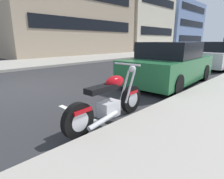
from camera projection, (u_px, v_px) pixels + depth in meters
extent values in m
plane|color=#28282B|center=(23.00, 89.00, 6.09)|extent=(260.00, 260.00, 0.00)
cube|color=gray|center=(120.00, 56.00, 18.78)|extent=(120.00, 5.00, 0.14)
cube|color=silver|center=(89.00, 118.00, 3.79)|extent=(0.12, 2.20, 0.01)
cylinder|color=black|center=(131.00, 99.00, 4.06)|extent=(0.61, 0.15, 0.60)
cylinder|color=silver|center=(131.00, 99.00, 4.06)|extent=(0.34, 0.14, 0.33)
cylinder|color=black|center=(78.00, 121.00, 2.96)|extent=(0.61, 0.15, 0.60)
cylinder|color=silver|center=(78.00, 121.00, 2.96)|extent=(0.34, 0.14, 0.33)
cube|color=silver|center=(109.00, 109.00, 3.51)|extent=(0.42, 0.29, 0.30)
cube|color=black|center=(102.00, 89.00, 3.27)|extent=(0.69, 0.27, 0.10)
ellipsoid|color=#B20C14|center=(115.00, 82.00, 3.52)|extent=(0.50, 0.27, 0.24)
cube|color=#B20C14|center=(80.00, 110.00, 2.95)|extent=(0.37, 0.21, 0.06)
cube|color=#B20C14|center=(131.00, 92.00, 4.00)|extent=(0.33, 0.18, 0.06)
cylinder|color=silver|center=(125.00, 86.00, 3.92)|extent=(0.34, 0.07, 0.65)
cylinder|color=silver|center=(130.00, 87.00, 3.83)|extent=(0.34, 0.07, 0.65)
cylinder|color=silver|center=(127.00, 64.00, 3.73)|extent=(0.08, 0.62, 0.04)
sphere|color=silver|center=(132.00, 69.00, 3.91)|extent=(0.15, 0.15, 0.15)
cylinder|color=silver|center=(104.00, 120.00, 3.23)|extent=(0.71, 0.14, 0.16)
cube|color=#236638|center=(169.00, 68.00, 6.80)|extent=(4.26, 2.11, 0.78)
cube|color=black|center=(170.00, 50.00, 6.56)|extent=(2.01, 1.83, 0.55)
cylinder|color=black|center=(164.00, 69.00, 8.41)|extent=(0.63, 0.26, 0.62)
cylinder|color=black|center=(204.00, 73.00, 7.33)|extent=(0.63, 0.26, 0.62)
cylinder|color=black|center=(128.00, 77.00, 6.40)|extent=(0.63, 0.26, 0.62)
cylinder|color=black|center=(177.00, 85.00, 5.32)|extent=(0.63, 0.26, 0.62)
cube|color=silver|center=(218.00, 58.00, 10.79)|extent=(4.54, 2.08, 0.79)
cube|color=black|center=(219.00, 47.00, 10.58)|extent=(2.37, 1.82, 0.53)
cylinder|color=black|center=(212.00, 60.00, 12.41)|extent=(0.63, 0.25, 0.62)
cylinder|color=black|center=(192.00, 63.00, 10.49)|extent=(0.63, 0.25, 0.62)
cylinder|color=black|center=(223.00, 48.00, 30.17)|extent=(0.27, 0.76, 0.76)
cube|color=black|center=(90.00, 25.00, 18.21)|extent=(12.00, 0.06, 1.10)
cube|color=beige|center=(131.00, 9.00, 29.70)|extent=(10.03, 10.18, 12.96)
cube|color=black|center=(158.00, 31.00, 27.18)|extent=(8.43, 0.06, 1.10)
cube|color=black|center=(160.00, 2.00, 26.15)|extent=(8.43, 0.06, 1.10)
cube|color=#6B84B2|center=(168.00, 27.00, 38.86)|extent=(12.61, 10.09, 8.79)
cube|color=black|center=(191.00, 39.00, 36.07)|extent=(10.59, 0.06, 1.10)
cube|color=black|center=(193.00, 24.00, 35.37)|extent=(10.59, 0.06, 1.10)
cube|color=black|center=(194.00, 8.00, 34.67)|extent=(10.59, 0.06, 1.10)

